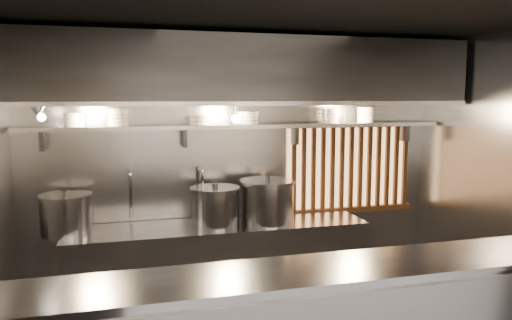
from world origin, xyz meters
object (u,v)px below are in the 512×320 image
stock_pot_left (66,214)px  stock_pot_right (215,206)px  pendant_bulb (236,119)px  heat_lamp (38,110)px  stock_pot_mid (267,201)px

stock_pot_left → stock_pot_right: 1.41m
pendant_bulb → stock_pot_left: size_ratio=0.36×
heat_lamp → stock_pot_mid: bearing=6.5°
stock_pot_left → stock_pot_right: (1.41, -0.08, 0.01)m
heat_lamp → stock_pot_right: bearing=8.9°
pendant_bulb → stock_pot_mid: size_ratio=0.29×
stock_pot_left → stock_pot_mid: (1.95, -0.09, 0.03)m
stock_pot_left → stock_pot_mid: size_ratio=0.80×
heat_lamp → stock_pot_left: size_ratio=0.67×
heat_lamp → pendant_bulb: heat_lamp is taller
heat_lamp → pendant_bulb: (1.80, 0.35, -0.11)m
heat_lamp → stock_pot_right: heat_lamp is taller
stock_pot_left → stock_pot_mid: bearing=-2.6°
stock_pot_mid → pendant_bulb: bearing=159.7°
stock_pot_right → stock_pot_mid: bearing=-0.4°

